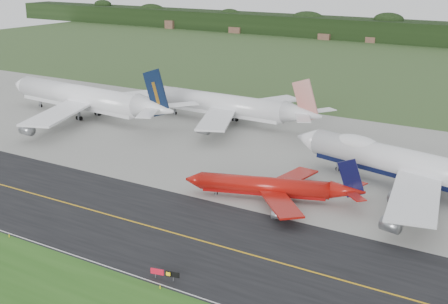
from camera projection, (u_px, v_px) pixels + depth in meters
ground at (202, 229)px, 110.45m from camera, size 600.00×600.00×0.00m
taxiway at (189, 237)px, 107.21m from camera, size 400.00×32.00×0.02m
apron at (320, 156)px, 151.60m from camera, size 400.00×78.00×0.01m
taxiway_centreline at (189, 237)px, 107.21m from camera, size 400.00×0.40×0.00m
taxiway_edge_line at (130, 274)px, 94.70m from camera, size 400.00×0.25×0.00m
jet_ba_747 at (423, 168)px, 125.24m from camera, size 64.95×52.91×16.47m
jet_red_737 at (274, 187)px, 123.16m from camera, size 35.06×27.80×9.73m
jet_navy_gold at (87, 99)px, 186.22m from camera, size 69.22×60.14×17.85m
jet_star_tail at (228, 106)px, 179.80m from camera, size 59.52×49.99×15.75m
taxiway_sign at (165, 273)px, 92.75m from camera, size 4.58×1.19×1.55m
edge_marker_left at (9, 236)px, 107.19m from camera, size 0.16×0.16×0.50m
edge_marker_center at (160, 287)px, 90.43m from camera, size 0.16×0.16×0.50m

